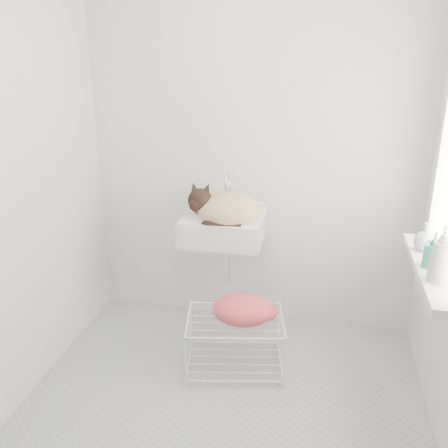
% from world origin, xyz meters
% --- Properties ---
extents(floor, '(2.20, 2.00, 0.02)m').
position_xyz_m(floor, '(0.00, 0.00, 0.00)').
color(floor, '#ABACAE').
rests_on(floor, ground).
extents(back_wall, '(2.20, 0.02, 2.50)m').
position_xyz_m(back_wall, '(0.00, 1.00, 1.25)').
color(back_wall, silver).
rests_on(back_wall, ground).
extents(left_wall, '(0.02, 2.00, 2.50)m').
position_xyz_m(left_wall, '(-1.10, 0.00, 1.25)').
color(left_wall, silver).
rests_on(left_wall, ground).
extents(windowsill, '(0.16, 0.88, 0.04)m').
position_xyz_m(windowsill, '(1.01, 0.20, 0.83)').
color(windowsill, white).
rests_on(windowsill, right_wall).
extents(sink, '(0.51, 0.44, 0.20)m').
position_xyz_m(sink, '(-0.15, 0.74, 0.85)').
color(sink, white).
rests_on(sink, back_wall).
extents(faucet, '(0.18, 0.13, 0.18)m').
position_xyz_m(faucet, '(-0.15, 0.92, 0.99)').
color(faucet, silver).
rests_on(faucet, sink).
extents(cat, '(0.48, 0.42, 0.28)m').
position_xyz_m(cat, '(-0.13, 0.72, 0.89)').
color(cat, '#CEB38A').
rests_on(cat, sink).
extents(wire_rack, '(0.63, 0.49, 0.34)m').
position_xyz_m(wire_rack, '(-0.00, 0.36, 0.15)').
color(wire_rack, silver).
rests_on(wire_rack, floor).
extents(towel, '(0.37, 0.27, 0.15)m').
position_xyz_m(towel, '(0.05, 0.35, 0.37)').
color(towel, '#C76700').
rests_on(towel, wire_rack).
extents(bottle_a, '(0.11, 0.11, 0.23)m').
position_xyz_m(bottle_a, '(1.00, 0.04, 0.85)').
color(bottle_a, silver).
rests_on(bottle_a, windowsill).
extents(bottle_b, '(0.10, 0.10, 0.18)m').
position_xyz_m(bottle_b, '(1.00, 0.19, 0.85)').
color(bottle_b, '#1E7861').
rests_on(bottle_b, windowsill).
extents(bottle_c, '(0.13, 0.13, 0.15)m').
position_xyz_m(bottle_c, '(1.00, 0.40, 0.85)').
color(bottle_c, silver).
rests_on(bottle_c, windowsill).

